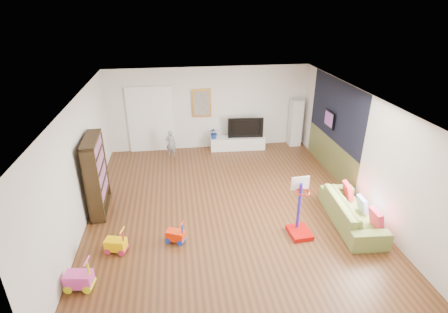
{
  "coord_description": "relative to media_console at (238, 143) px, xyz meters",
  "views": [
    {
      "loc": [
        -1.11,
        -7.21,
        4.7
      ],
      "look_at": [
        0.0,
        0.4,
        1.15
      ],
      "focal_mm": 28.0,
      "sensor_mm": 36.0,
      "label": 1
    }
  ],
  "objects": [
    {
      "name": "floor",
      "position": [
        -0.9,
        -3.43,
        -0.21
      ],
      "size": [
        6.5,
        7.5,
        0.0
      ],
      "primitive_type": "cube",
      "color": "brown",
      "rests_on": "ground"
    },
    {
      "name": "ceiling",
      "position": [
        -0.9,
        -3.43,
        2.49
      ],
      "size": [
        6.5,
        7.5,
        0.0
      ],
      "primitive_type": "cube",
      "color": "white",
      "rests_on": "ground"
    },
    {
      "name": "wall_back",
      "position": [
        -0.9,
        0.32,
        1.14
      ],
      "size": [
        6.5,
        0.0,
        2.7
      ],
      "primitive_type": "cube",
      "color": "silver",
      "rests_on": "ground"
    },
    {
      "name": "wall_front",
      "position": [
        -0.9,
        -7.18,
        1.14
      ],
      "size": [
        6.5,
        0.0,
        2.7
      ],
      "primitive_type": "cube",
      "color": "silver",
      "rests_on": "ground"
    },
    {
      "name": "wall_left",
      "position": [
        -4.15,
        -3.43,
        1.14
      ],
      "size": [
        0.0,
        7.5,
        2.7
      ],
      "primitive_type": "cube",
      "color": "silver",
      "rests_on": "ground"
    },
    {
      "name": "wall_right",
      "position": [
        2.35,
        -3.43,
        1.14
      ],
      "size": [
        0.0,
        7.5,
        2.7
      ],
      "primitive_type": "cube",
      "color": "silver",
      "rests_on": "ground"
    },
    {
      "name": "navy_accent",
      "position": [
        2.33,
        -2.03,
        1.64
      ],
      "size": [
        0.01,
        3.2,
        1.7
      ],
      "primitive_type": "cube",
      "color": "black",
      "rests_on": "wall_right"
    },
    {
      "name": "olive_wainscot",
      "position": [
        2.33,
        -2.03,
        0.29
      ],
      "size": [
        0.01,
        3.2,
        1.0
      ],
      "primitive_type": "cube",
      "color": "brown",
      "rests_on": "wall_right"
    },
    {
      "name": "doorway",
      "position": [
        -2.8,
        0.28,
        0.84
      ],
      "size": [
        1.45,
        0.06,
        2.1
      ],
      "primitive_type": "cube",
      "color": "white",
      "rests_on": "ground"
    },
    {
      "name": "painting_back",
      "position": [
        -1.15,
        0.28,
        1.34
      ],
      "size": [
        0.62,
        0.06,
        0.92
      ],
      "primitive_type": "cube",
      "color": "gold",
      "rests_on": "wall_back"
    },
    {
      "name": "artwork_right",
      "position": [
        2.27,
        -1.83,
        1.34
      ],
      "size": [
        0.04,
        0.56,
        0.46
      ],
      "primitive_type": "cube",
      "color": "#7F3F8C",
      "rests_on": "wall_right"
    },
    {
      "name": "media_console",
      "position": [
        0.0,
        0.0,
        0.0
      ],
      "size": [
        1.83,
        0.53,
        0.42
      ],
      "primitive_type": "cube",
      "rotation": [
        0.0,
        0.0,
        -0.05
      ],
      "color": "silver",
      "rests_on": "ground"
    },
    {
      "name": "tall_cabinet",
      "position": [
        1.99,
        0.08,
        0.59
      ],
      "size": [
        0.38,
        0.38,
        1.6
      ],
      "primitive_type": "cube",
      "rotation": [
        0.0,
        0.0,
        0.01
      ],
      "color": "silver",
      "rests_on": "ground"
    },
    {
      "name": "bookshelf",
      "position": [
        -3.91,
        -3.13,
        0.71
      ],
      "size": [
        0.38,
        1.27,
        1.84
      ],
      "primitive_type": "cube",
      "rotation": [
        0.0,
        0.0,
        0.04
      ],
      "color": "#302211",
      "rests_on": "ground"
    },
    {
      "name": "sofa",
      "position": [
        1.77,
        -4.56,
        0.09
      ],
      "size": [
        0.95,
        2.13,
        0.61
      ],
      "primitive_type": "imported",
      "rotation": [
        0.0,
        0.0,
        1.5
      ],
      "color": "olive",
      "rests_on": "ground"
    },
    {
      "name": "basketball_hoop",
      "position": [
        0.49,
        -4.79,
        0.45
      ],
      "size": [
        0.49,
        0.58,
        1.31
      ],
      "primitive_type": "cube",
      "rotation": [
        0.0,
        0.0,
        0.07
      ],
      "color": "#AE0A07",
      "rests_on": "ground"
    },
    {
      "name": "ride_on_yellow",
      "position": [
        -3.35,
        -4.79,
        0.06
      ],
      "size": [
        0.46,
        0.35,
        0.55
      ],
      "primitive_type": "cube",
      "rotation": [
        0.0,
        0.0,
        -0.27
      ],
      "color": "#FFCF00",
      "rests_on": "ground"
    },
    {
      "name": "ride_on_orange",
      "position": [
        -2.16,
        -4.65,
        0.04
      ],
      "size": [
        0.43,
        0.36,
        0.5
      ],
      "primitive_type": "cube",
      "rotation": [
        0.0,
        0.0,
        -0.42
      ],
      "color": "#F52C01",
      "rests_on": "ground"
    },
    {
      "name": "ride_on_pink",
      "position": [
        -3.85,
        -5.69,
        0.1
      ],
      "size": [
        0.5,
        0.35,
        0.62
      ],
      "primitive_type": "cube",
      "rotation": [
        0.0,
        0.0,
        -0.14
      ],
      "color": "#E641A4",
      "rests_on": "ground"
    },
    {
      "name": "child",
      "position": [
        -2.21,
        -0.28,
        0.22
      ],
      "size": [
        0.33,
        0.23,
        0.87
      ],
      "primitive_type": "imported",
      "rotation": [
        0.0,
        0.0,
        3.06
      ],
      "color": "gray",
      "rests_on": "ground"
    },
    {
      "name": "tv",
      "position": [
        0.26,
        0.04,
        0.55
      ],
      "size": [
        1.17,
        0.24,
        0.67
      ],
      "primitive_type": "imported",
      "rotation": [
        0.0,
        0.0,
        -0.08
      ],
      "color": "black",
      "rests_on": "media_console"
    },
    {
      "name": "vase_plant",
      "position": [
        -0.79,
        -0.01,
        0.4
      ],
      "size": [
        0.35,
        0.3,
        0.38
      ],
      "primitive_type": "imported",
      "rotation": [
        0.0,
        0.0,
        -0.02
      ],
      "color": "navy",
      "rests_on": "media_console"
    },
    {
      "name": "pillow_left",
      "position": [
        2.0,
        -5.12,
        0.27
      ],
      "size": [
        0.11,
        0.41,
        0.41
      ],
      "primitive_type": "cube",
      "rotation": [
        0.0,
        0.0,
        0.01
      ],
      "color": "#CC2C46",
      "rests_on": "sofa"
    },
    {
      "name": "pillow_center",
      "position": [
        1.99,
        -4.56,
        0.27
      ],
      "size": [
        0.1,
        0.35,
        0.35
      ],
      "primitive_type": "cube",
      "rotation": [
        0.0,
        0.0,
        -0.03
      ],
      "color": "silver",
      "rests_on": "sofa"
    },
    {
      "name": "pillow_right",
      "position": [
        1.95,
        -3.94,
        0.27
      ],
      "size": [
        0.15,
        0.4,
        0.39
      ],
      "primitive_type": "cube",
      "rotation": [
        0.0,
        0.0,
        -0.11
      ],
      "color": "red",
      "rests_on": "sofa"
    }
  ]
}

